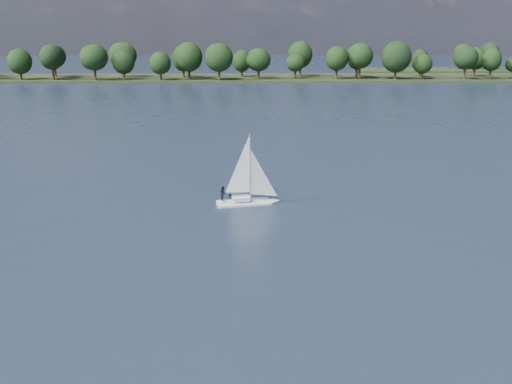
# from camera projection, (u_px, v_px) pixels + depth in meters

# --- Properties ---
(ground) EXTENTS (700.00, 700.00, 0.00)m
(ground) POSITION_uv_depth(u_px,v_px,m) (269.00, 120.00, 122.72)
(ground) COLOR #233342
(ground) RESTS_ON ground
(far_shore) EXTENTS (660.00, 40.00, 1.50)m
(far_shore) POSITION_uv_depth(u_px,v_px,m) (258.00, 79.00, 230.51)
(far_shore) COLOR black
(far_shore) RESTS_ON ground
(sailboat) EXTENTS (6.56, 2.99, 8.33)m
(sailboat) POSITION_uv_depth(u_px,v_px,m) (244.00, 184.00, 61.99)
(sailboat) COLOR silver
(sailboat) RESTS_ON ground
(treeline) EXTENTS (561.86, 74.20, 18.21)m
(treeline) POSITION_uv_depth(u_px,v_px,m) (246.00, 59.00, 225.32)
(treeline) COLOR black
(treeline) RESTS_ON ground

